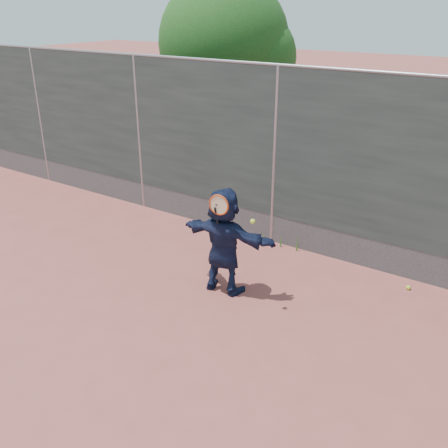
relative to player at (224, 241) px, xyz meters
The scene contains 7 objects.
ground 1.86m from the player, 97.06° to the right, with size 80.00×80.00×0.00m, color #9E4C42.
player is the anchor object (origin of this frame).
ball_ground 2.82m from the player, 33.28° to the left, with size 0.07×0.07×0.07m, color #BBE132.
fence 2.00m from the player, 96.46° to the left, with size 20.00×0.06×3.03m.
swing_action 0.64m from the player, 63.21° to the right, with size 0.71×0.13×0.51m.
tree_left 6.14m from the player, 122.05° to the left, with size 3.15×3.00×4.53m.
weed_clump 1.84m from the player, 87.07° to the left, with size 0.68×0.07×0.30m.
Camera 1 is at (3.71, -3.61, 3.87)m, focal length 40.00 mm.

